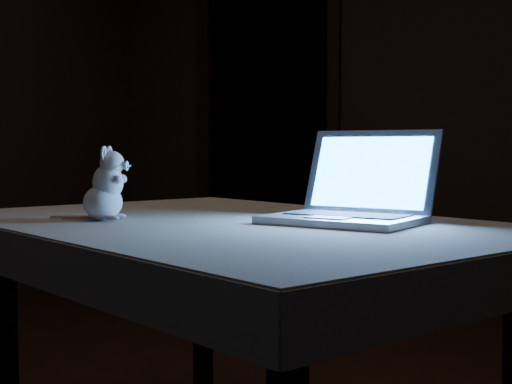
% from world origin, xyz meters
% --- Properties ---
extents(back_wall, '(4.50, 0.04, 2.60)m').
position_xyz_m(back_wall, '(0.00, 2.50, 1.30)').
color(back_wall, black).
rests_on(back_wall, ground).
extents(doorway, '(1.06, 0.36, 2.13)m').
position_xyz_m(doorway, '(-1.10, 2.50, 1.06)').
color(doorway, black).
rests_on(doorway, back_wall).
extents(table, '(1.61, 1.37, 0.73)m').
position_xyz_m(table, '(0.20, -0.56, 0.37)').
color(table, black).
rests_on(table, floor).
extents(tablecloth, '(1.70, 1.38, 0.10)m').
position_xyz_m(tablecloth, '(0.11, -0.59, 0.69)').
color(tablecloth, beige).
rests_on(tablecloth, table).
extents(laptop, '(0.39, 0.35, 0.24)m').
position_xyz_m(laptop, '(0.47, -0.50, 0.86)').
color(laptop, '#B1B0B5').
rests_on(laptop, tablecloth).
extents(plush_mouse, '(0.18, 0.18, 0.18)m').
position_xyz_m(plush_mouse, '(-0.09, -0.69, 0.83)').
color(plush_mouse, white).
rests_on(plush_mouse, tablecloth).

